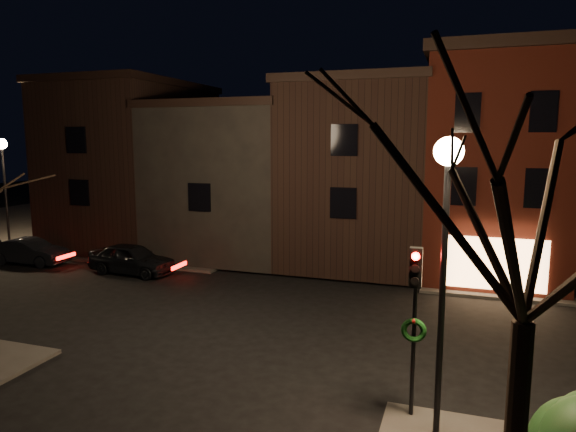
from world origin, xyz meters
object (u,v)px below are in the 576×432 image
(street_lamp_near, at_px, (446,206))
(street_lamp_far, at_px, (3,163))
(traffic_signal, at_px, (415,306))
(bare_tree_right, at_px, (534,166))
(parked_car_b, at_px, (30,252))
(parked_car_a, at_px, (132,259))

(street_lamp_near, height_order, street_lamp_far, same)
(street_lamp_far, distance_m, traffic_signal, 27.35)
(bare_tree_right, relative_size, parked_car_b, 2.06)
(street_lamp_far, xyz_separation_m, traffic_signal, (24.60, -11.71, -2.37))
(street_lamp_far, height_order, parked_car_b, street_lamp_far)
(bare_tree_right, distance_m, parked_car_a, 21.04)
(street_lamp_far, distance_m, parked_car_b, 6.51)
(traffic_signal, bearing_deg, bare_tree_right, -57.59)
(street_lamp_near, xyz_separation_m, street_lamp_far, (-25.20, 12.20, 0.00))
(parked_car_a, bearing_deg, parked_car_b, 94.60)
(traffic_signal, relative_size, parked_car_b, 0.98)
(street_lamp_near, distance_m, street_lamp_far, 28.00)
(street_lamp_near, bearing_deg, traffic_signal, 140.63)
(street_lamp_near, xyz_separation_m, parked_car_a, (-14.88, 9.83, -4.43))
(traffic_signal, bearing_deg, parked_car_b, 155.81)
(traffic_signal, xyz_separation_m, parked_car_b, (-20.58, 9.25, -2.13))
(traffic_signal, relative_size, bare_tree_right, 0.48)
(street_lamp_near, bearing_deg, bare_tree_right, -62.53)
(traffic_signal, bearing_deg, street_lamp_far, 154.55)
(traffic_signal, height_order, bare_tree_right, bare_tree_right)
(bare_tree_right, distance_m, parked_car_b, 26.18)
(street_lamp_near, distance_m, traffic_signal, 2.49)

